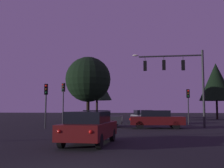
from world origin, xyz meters
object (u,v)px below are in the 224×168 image
at_px(car_far_lane, 143,117).
at_px(car_crossing_left, 98,118).
at_px(traffic_light_median, 63,95).
at_px(tree_center_horizon, 97,86).
at_px(car_nearside_lane, 89,127).
at_px(traffic_light_corner_right, 188,99).
at_px(traffic_signal_mast_arm, 180,73).
at_px(tree_behind_sign, 88,79).
at_px(tree_left_far, 216,82).
at_px(traffic_light_corner_left, 46,97).
at_px(car_crossing_right, 156,119).

bearing_deg(car_far_lane, car_crossing_left, -126.86).
distance_m(traffic_light_median, tree_center_horizon, 17.92).
xyz_separation_m(traffic_light_median, car_nearside_lane, (5.81, -15.19, -2.27)).
height_order(traffic_light_corner_right, car_far_lane, traffic_light_corner_right).
relative_size(car_crossing_left, tree_center_horizon, 0.55).
distance_m(traffic_signal_mast_arm, tree_behind_sign, 14.67).
distance_m(traffic_signal_mast_arm, tree_left_far, 22.25).
xyz_separation_m(traffic_light_median, tree_center_horizon, (0.55, 17.75, 2.44)).
bearing_deg(traffic_light_median, tree_behind_sign, 80.46).
relative_size(traffic_signal_mast_arm, car_crossing_left, 1.56).
bearing_deg(traffic_signal_mast_arm, traffic_light_corner_left, -168.19).
height_order(tree_behind_sign, tree_center_horizon, tree_behind_sign).
distance_m(car_nearside_lane, car_crossing_right, 11.57).
bearing_deg(traffic_light_median, traffic_signal_mast_arm, -15.78).
relative_size(car_crossing_left, tree_left_far, 0.49).
relative_size(traffic_light_corner_left, traffic_light_median, 0.86).
relative_size(car_nearside_lane, car_crossing_right, 0.97).
height_order(traffic_light_corner_right, tree_left_far, tree_left_far).
xyz_separation_m(car_crossing_right, tree_center_horizon, (-8.84, 21.93, 4.72)).
relative_size(traffic_light_corner_left, traffic_light_corner_right, 1.01).
relative_size(tree_left_far, tree_center_horizon, 1.13).
relative_size(traffic_signal_mast_arm, tree_behind_sign, 0.81).
relative_size(traffic_light_median, car_far_lane, 1.02).
height_order(traffic_light_median, car_far_lane, traffic_light_median).
relative_size(tree_behind_sign, tree_center_horizon, 1.06).
height_order(car_nearside_lane, car_crossing_left, same).
xyz_separation_m(car_far_lane, tree_left_far, (11.67, 15.01, 5.14)).
bearing_deg(car_crossing_right, traffic_light_corner_right, 58.87).
xyz_separation_m(car_nearside_lane, tree_behind_sign, (-4.61, 22.29, 4.67)).
xyz_separation_m(traffic_light_corner_right, tree_left_far, (6.87, 15.51, 3.29)).
height_order(traffic_light_corner_left, traffic_light_median, traffic_light_median).
xyz_separation_m(traffic_light_corner_right, car_crossing_right, (-3.63, -6.01, -1.85)).
distance_m(traffic_light_corner_left, traffic_light_median, 5.66).
distance_m(traffic_light_corner_right, car_crossing_right, 7.26).
relative_size(traffic_light_corner_right, tree_behind_sign, 0.44).
relative_size(car_crossing_left, tree_behind_sign, 0.52).
relative_size(traffic_light_median, tree_center_horizon, 0.55).
bearing_deg(car_crossing_left, traffic_light_corner_right, 28.79).
bearing_deg(traffic_light_median, tree_left_far, 41.07).
relative_size(car_nearside_lane, tree_center_horizon, 0.56).
bearing_deg(traffic_signal_mast_arm, car_far_lane, 120.87).
xyz_separation_m(traffic_light_corner_left, traffic_light_median, (-0.20, 5.64, 0.40)).
distance_m(traffic_light_corner_left, traffic_light_corner_right, 14.84).
bearing_deg(traffic_signal_mast_arm, car_crossing_left, 178.08).
relative_size(traffic_light_corner_right, car_crossing_left, 0.85).
distance_m(car_crossing_left, car_far_lane, 6.68).
height_order(traffic_signal_mast_arm, traffic_light_corner_left, traffic_signal_mast_arm).
bearing_deg(traffic_light_corner_right, traffic_light_median, -172.03).
height_order(traffic_light_corner_right, car_crossing_left, traffic_light_corner_right).
bearing_deg(traffic_light_median, car_crossing_left, -35.66).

